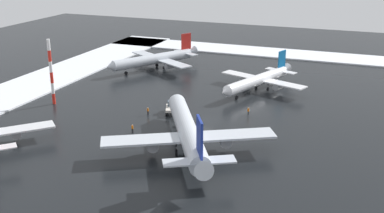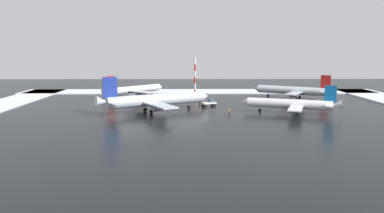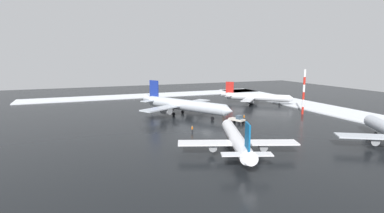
# 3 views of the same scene
# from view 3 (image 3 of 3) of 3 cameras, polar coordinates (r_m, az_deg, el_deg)

# --- Properties ---
(ground_plane) EXTENTS (240.00, 240.00, 0.00)m
(ground_plane) POSITION_cam_3_polar(r_m,az_deg,el_deg) (84.19, 2.98, -3.54)
(ground_plane) COLOR black
(snow_bank_far) EXTENTS (152.00, 16.00, 0.38)m
(snow_bank_far) POSITION_cam_3_polar(r_m,az_deg,el_deg) (114.07, 26.46, -0.97)
(snow_bank_far) COLOR white
(snow_bank_far) RESTS_ON ground_plane
(snow_bank_right) EXTENTS (14.00, 116.00, 0.38)m
(snow_bank_right) POSITION_cam_3_polar(r_m,az_deg,el_deg) (146.79, -8.00, 2.11)
(snow_bank_right) COLOR white
(snow_bank_right) RESTS_ON ground_plane
(airplane_far_rear) EXTENTS (32.94, 28.15, 10.76)m
(airplane_far_rear) POSITION_cam_3_polar(r_m,az_deg,el_deg) (96.69, -1.69, 0.33)
(airplane_far_rear) COLOR silver
(airplane_far_rear) RESTS_ON ground_plane
(airplane_foreground_jet) EXTENTS (27.16, 22.95, 8.36)m
(airplane_foreground_jet) POSITION_cam_3_polar(r_m,az_deg,el_deg) (60.61, 8.44, -6.17)
(airplane_foreground_jet) COLOR white
(airplane_foreground_jet) RESTS_ON ground_plane
(airplane_parked_starboard) EXTENTS (22.37, 23.34, 8.67)m
(airplane_parked_starboard) POSITION_cam_3_polar(r_m,az_deg,el_deg) (122.50, 12.04, 1.77)
(airplane_parked_starboard) COLOR silver
(airplane_parked_starboard) RESTS_ON ground_plane
(pushback_tug) EXTENTS (5.09, 3.77, 2.50)m
(pushback_tug) POSITION_cam_3_polar(r_m,az_deg,el_deg) (86.63, 8.63, -2.39)
(pushback_tug) COLOR silver
(pushback_tug) RESTS_ON ground_plane
(ground_crew_by_nose_gear) EXTENTS (0.36, 0.36, 1.71)m
(ground_crew_by_nose_gear) POSITION_cam_3_polar(r_m,az_deg,el_deg) (91.29, 9.89, -2.01)
(ground_crew_by_nose_gear) COLOR black
(ground_crew_by_nose_gear) RESTS_ON ground_plane
(ground_crew_mid_apron) EXTENTS (0.36, 0.36, 1.71)m
(ground_crew_mid_apron) POSITION_cam_3_polar(r_m,az_deg,el_deg) (99.09, 6.01, -1.00)
(ground_crew_mid_apron) COLOR black
(ground_crew_mid_apron) RESTS_ON ground_plane
(ground_crew_near_tug) EXTENTS (0.36, 0.36, 1.71)m
(ground_crew_near_tug) POSITION_cam_3_polar(r_m,az_deg,el_deg) (75.82, 0.04, -4.25)
(ground_crew_near_tug) COLOR black
(ground_crew_near_tug) RESTS_ON ground_plane
(antenna_mast) EXTENTS (0.70, 0.70, 14.85)m
(antenna_mast) POSITION_cam_3_polar(r_m,az_deg,el_deg) (104.99, 20.51, 2.60)
(antenna_mast) COLOR red
(antenna_mast) RESTS_ON ground_plane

